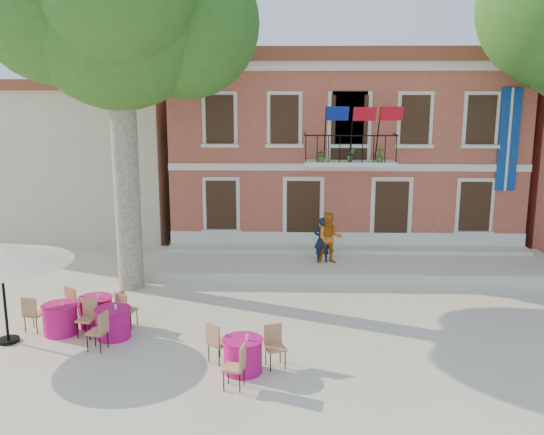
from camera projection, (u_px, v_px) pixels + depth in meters
The scene contains 12 objects.
ground at pixel (292, 315), 16.63m from camera, with size 90.00×90.00×0.00m, color beige.
main_building at pixel (340, 144), 25.53m from camera, with size 13.50×9.59×7.50m.
neighbor_west at pixel (79, 154), 26.99m from camera, with size 9.40×9.40×6.40m.
terrace at pixel (350, 264), 20.84m from camera, with size 14.00×3.40×0.30m, color silver.
plane_tree_west at pixel (118, 14), 17.23m from camera, with size 5.64×5.64×11.07m.
patio_umbrella at pixel (0, 254), 14.38m from camera, with size 3.36×3.36×2.50m.
pedestrian_navy at pixel (322, 240), 20.45m from camera, with size 0.56×0.37×1.54m, color #101B35.
pedestrian_orange at pixel (330, 238), 20.29m from camera, with size 0.84×0.65×1.73m, color orange.
cafe_table_0 at pixel (96, 310), 15.79m from camera, with size 1.85×1.37×0.95m.
cafe_table_1 at pixel (243, 354), 13.20m from camera, with size 1.84×1.76×0.95m.
cafe_table_2 at pixel (113, 322), 15.02m from camera, with size 0.90×1.97×0.95m.
cafe_table_3 at pixel (60, 318), 15.26m from camera, with size 1.97×0.90×0.95m.
Camera 1 is at (-0.06, -15.70, 6.11)m, focal length 40.00 mm.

